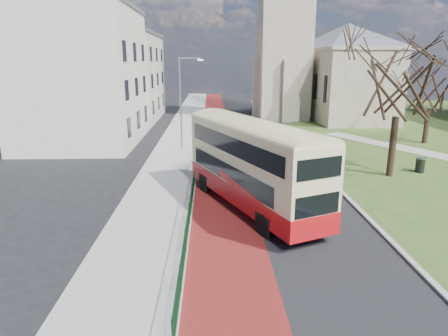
{
  "coord_description": "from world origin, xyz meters",
  "views": [
    {
      "loc": [
        -1.86,
        -17.32,
        7.83
      ],
      "look_at": [
        -1.14,
        4.26,
        2.0
      ],
      "focal_mm": 32.0,
      "sensor_mm": 36.0,
      "label": 1
    }
  ],
  "objects_px": {
    "bus": "(252,161)",
    "winter_tree_far": "(432,83)",
    "litter_bin": "(420,165)",
    "winter_tree_near": "(401,67)",
    "streetlamp": "(182,99)"
  },
  "relations": [
    {
      "from": "bus",
      "to": "winter_tree_far",
      "type": "xyz_separation_m",
      "value": [
        18.67,
        17.07,
        3.08
      ]
    },
    {
      "from": "streetlamp",
      "to": "winter_tree_near",
      "type": "bearing_deg",
      "value": -30.84
    },
    {
      "from": "winter_tree_near",
      "to": "streetlamp",
      "type": "bearing_deg",
      "value": 149.16
    },
    {
      "from": "bus",
      "to": "litter_bin",
      "type": "bearing_deg",
      "value": 4.3
    },
    {
      "from": "streetlamp",
      "to": "winter_tree_far",
      "type": "distance_m",
      "value": 23.46
    },
    {
      "from": "litter_bin",
      "to": "winter_tree_far",
      "type": "bearing_deg",
      "value": 60.71
    },
    {
      "from": "winter_tree_far",
      "to": "litter_bin",
      "type": "relative_size",
      "value": 7.64
    },
    {
      "from": "streetlamp",
      "to": "litter_bin",
      "type": "bearing_deg",
      "value": -24.93
    },
    {
      "from": "streetlamp",
      "to": "bus",
      "type": "xyz_separation_m",
      "value": [
        4.65,
        -14.82,
        -1.92
      ]
    },
    {
      "from": "winter_tree_near",
      "to": "litter_bin",
      "type": "distance_m",
      "value": 7.34
    },
    {
      "from": "streetlamp",
      "to": "bus",
      "type": "distance_m",
      "value": 15.65
    },
    {
      "from": "streetlamp",
      "to": "winter_tree_far",
      "type": "xyz_separation_m",
      "value": [
        23.32,
        2.25,
        1.15
      ]
    },
    {
      "from": "streetlamp",
      "to": "bus",
      "type": "height_order",
      "value": "streetlamp"
    },
    {
      "from": "winter_tree_near",
      "to": "winter_tree_far",
      "type": "xyz_separation_m",
      "value": [
        8.37,
        11.17,
        -1.67
      ]
    },
    {
      "from": "winter_tree_far",
      "to": "litter_bin",
      "type": "xyz_separation_m",
      "value": [
        -5.82,
        -10.38,
        -5.16
      ]
    }
  ]
}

